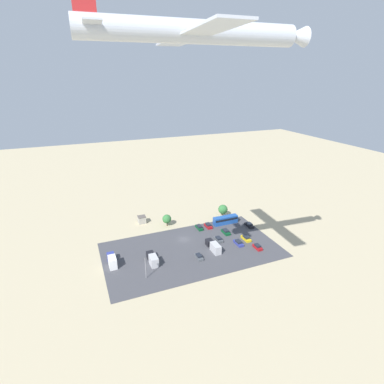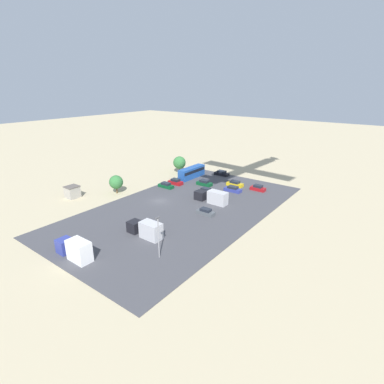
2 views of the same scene
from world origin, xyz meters
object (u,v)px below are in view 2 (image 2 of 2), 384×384
Objects in this scene: parked_car_3 at (233,189)px; parked_car_2 at (166,185)px; parked_car_1 at (206,212)px; parked_truck_0 at (75,249)px; parked_car_5 at (222,173)px; parked_truck_1 at (213,197)px; bus at (192,172)px; parked_car_6 at (206,191)px; parked_car_0 at (204,183)px; parked_truck_2 at (146,229)px; parked_car_8 at (176,182)px; parked_car_4 at (235,184)px; shed_building at (72,192)px; parked_car_7 at (258,188)px.

parked_car_2 is at bearing -62.87° from parked_car_3.
parked_car_1 is 0.90× the size of parked_car_3.
parked_truck_0 reaches higher than parked_car_1.
parked_car_5 is 0.54× the size of parked_truck_1.
bus is 2.29× the size of parked_car_2.
parked_car_5 is 1.10× the size of parked_car_6.
parked_truck_2 is at bearing -164.72° from parked_car_0.
parked_car_2 is 20.77m from parked_car_5.
parked_car_8 is at bearing 56.93° from parked_car_1.
bus is at bearing -101.67° from parked_car_3.
parked_truck_2 is (36.56, 1.39, 0.81)m from parked_car_4.
parked_car_4 is 17.08m from parked_car_8.
parked_car_3 is 1.09× the size of parked_car_8.
parked_car_6 is (5.24, 4.09, -0.05)m from parked_car_0.
shed_building is 35.81m from parked_truck_1.
shed_building is 0.70× the size of parked_car_4.
parked_truck_0 is at bearing 58.46° from shed_building.
parked_car_4 is 11.19m from parked_car_5.
shed_building reaches higher than parked_car_1.
parked_car_8 reaches higher than parked_car_6.
parked_car_1 is 7.50m from parked_truck_1.
parked_car_4 reaches higher than parked_car_2.
parked_car_0 is 11.80m from parked_car_5.
parked_car_2 is 0.61× the size of parked_truck_0.
shed_building is 0.76× the size of parked_car_8.
parked_car_8 reaches higher than parked_car_1.
parked_car_8 is at bearing -66.46° from parked_car_7.
parked_car_5 is (-11.35, -10.54, 0.01)m from parked_car_3.
parked_car_1 is at bearing -145.59° from parked_car_6.
parked_truck_1 is at bearing -108.67° from parked_car_8.
parked_car_4 is at bearing -3.01° from parked_truck_0.
parked_car_1 is 22.94m from parked_car_8.
parked_truck_0 is 13.11m from parked_truck_2.
parked_car_7 is at bearing -8.49° from parked_truck_2.
parked_car_2 is 0.53× the size of parked_truck_1.
parked_car_6 is (16.95, 5.50, -0.01)m from parked_car_5.
bus reaches higher than parked_truck_1.
parked_car_0 is 0.52× the size of parked_truck_1.
parked_car_1 is (-11.58, 33.38, -0.86)m from shed_building.
parked_car_2 is 19.60m from parked_car_4.
parked_car_1 is at bearing -14.66° from parked_truck_0.
parked_car_7 is 15.77m from parked_truck_1.
parked_car_6 is (-23.07, 25.51, -0.84)m from shed_building.
parked_truck_0 is at bearing -10.85° from parked_car_7.
parked_car_1 is 21.99m from parked_car_7.
parked_car_1 is 0.90× the size of parked_car_5.
parked_car_8 reaches higher than parked_car_5.
parked_car_0 is at bearing 38.01° from parked_car_6.
parked_car_0 is 0.96× the size of parked_car_3.
parked_car_0 is (3.79, 7.44, -1.12)m from bus.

